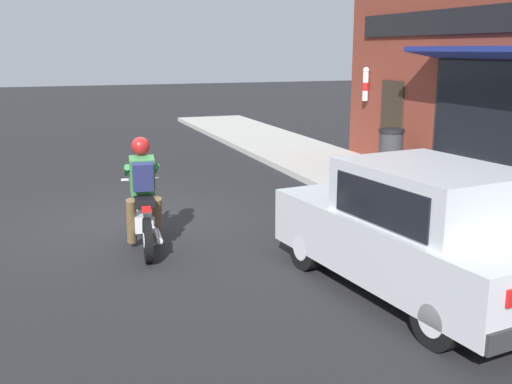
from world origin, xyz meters
TOP-DOWN VIEW (x-y plane):
  - ground_plane at (0.00, 0.00)m, footprint 80.00×80.00m
  - sidewalk_curb at (5.13, 3.00)m, footprint 2.60×22.00m
  - storefront_building at (6.66, 0.06)m, footprint 1.25×9.00m
  - motorcycle_with_rider at (-0.13, -1.24)m, footprint 0.61×2.02m
  - car_hatchback at (2.56, -4.04)m, footprint 2.07×3.94m
  - trash_bin at (5.80, 1.60)m, footprint 0.56×0.56m

SIDE VIEW (x-z plane):
  - ground_plane at x=0.00m, z-range 0.00..0.00m
  - sidewalk_curb at x=5.13m, z-range 0.00..0.14m
  - trash_bin at x=5.80m, z-range 0.15..1.13m
  - motorcycle_with_rider at x=-0.13m, z-range -0.13..1.49m
  - car_hatchback at x=2.56m, z-range -0.02..1.55m
  - storefront_building at x=6.66m, z-range 0.01..4.21m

